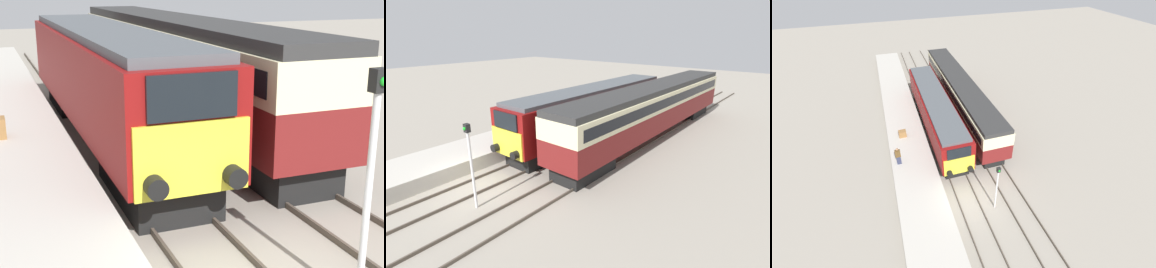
# 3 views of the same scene
# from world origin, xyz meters

# --- Properties ---
(ground_plane) EXTENTS (120.00, 120.00, 0.00)m
(ground_plane) POSITION_xyz_m (0.00, 0.00, 0.00)
(ground_plane) COLOR gray
(platform_left) EXTENTS (3.50, 50.00, 0.82)m
(platform_left) POSITION_xyz_m (-3.30, 8.00, 0.41)
(platform_left) COLOR #B7B2A8
(platform_left) RESTS_ON ground_plane
(rails_near_track) EXTENTS (1.51, 60.00, 0.14)m
(rails_near_track) POSITION_xyz_m (0.00, 5.00, 0.07)
(rails_near_track) COLOR #4C4238
(rails_near_track) RESTS_ON ground_plane
(rails_far_track) EXTENTS (1.50, 60.00, 0.14)m
(rails_far_track) POSITION_xyz_m (3.40, 5.00, 0.07)
(rails_far_track) COLOR #4C4238
(rails_far_track) RESTS_ON ground_plane
(locomotive) EXTENTS (2.70, 16.41, 3.80)m
(locomotive) POSITION_xyz_m (0.00, 10.28, 2.16)
(locomotive) COLOR black
(locomotive) RESTS_ON ground_plane
(passenger_carriage) EXTENTS (2.75, 20.79, 3.92)m
(passenger_carriage) POSITION_xyz_m (3.40, 12.98, 2.40)
(passenger_carriage) COLOR black
(passenger_carriage) RESTS_ON ground_plane
(person_on_platform) EXTENTS (0.44, 0.26, 1.62)m
(person_on_platform) POSITION_xyz_m (-4.40, 5.08, 1.62)
(person_on_platform) COLOR #2D334C
(person_on_platform) RESTS_ON platform_left
(signal_post) EXTENTS (0.24, 0.28, 3.96)m
(signal_post) POSITION_xyz_m (1.70, -0.92, 2.35)
(signal_post) COLOR silver
(signal_post) RESTS_ON ground_plane
(luggage_crate) EXTENTS (0.70, 0.56, 0.60)m
(luggage_crate) POSITION_xyz_m (-3.64, 8.82, 1.12)
(luggage_crate) COLOR olive
(luggage_crate) RESTS_ON platform_left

